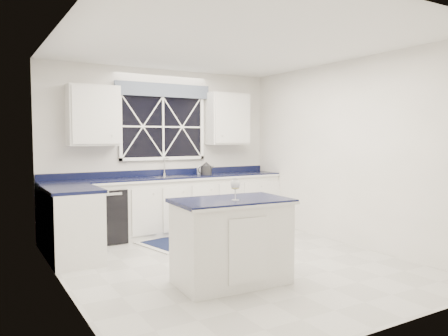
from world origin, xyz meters
TOP-DOWN VIEW (x-y plane):
  - ground at (0.00, 0.00)m, footprint 4.50×4.50m
  - back_wall at (0.00, 2.25)m, footprint 4.00×0.10m
  - base_cabinets at (-0.33, 1.78)m, footprint 3.99×1.60m
  - countertop at (0.00, 1.95)m, footprint 3.98×0.64m
  - dishwasher at (-1.10, 1.95)m, footprint 0.60×0.58m
  - window at (0.00, 2.20)m, footprint 1.65×0.09m
  - upper_cabinets at (0.00, 2.08)m, footprint 3.10×0.34m
  - faucet at (0.00, 2.14)m, footprint 0.05×0.20m
  - island at (-0.41, -0.63)m, footprint 1.27×0.81m
  - rug at (0.05, 1.35)m, footprint 1.59×1.16m
  - kettle at (0.66, 1.93)m, footprint 0.31×0.20m
  - wine_glass at (-0.43, -0.74)m, footprint 0.10×0.10m
  - soap_bottle at (0.62, 2.08)m, footprint 0.11×0.11m

SIDE VIEW (x-z plane):
  - ground at x=0.00m, z-range 0.00..0.00m
  - rug at x=0.05m, z-range 0.00..0.02m
  - dishwasher at x=-1.10m, z-range 0.00..0.82m
  - base_cabinets at x=-0.33m, z-range 0.00..0.90m
  - island at x=-0.41m, z-range 0.00..0.92m
  - countertop at x=0.00m, z-range 0.90..0.94m
  - soap_bottle at x=0.62m, z-range 0.94..1.13m
  - kettle at x=0.66m, z-range 0.93..1.15m
  - wine_glass at x=-0.43m, z-range 0.96..1.20m
  - faucet at x=0.00m, z-range 0.95..1.25m
  - back_wall at x=0.00m, z-range 0.00..2.70m
  - window at x=0.00m, z-range 1.20..2.46m
  - upper_cabinets at x=0.00m, z-range 1.45..2.35m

